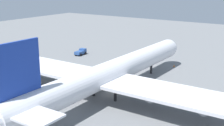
{
  "coord_description": "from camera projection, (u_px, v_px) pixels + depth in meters",
  "views": [
    {
      "loc": [
        -58.09,
        -39.53,
        26.98
      ],
      "look_at": [
        0.0,
        0.0,
        7.92
      ],
      "focal_mm": 48.92,
      "sensor_mm": 36.0,
      "label": 1
    }
  ],
  "objects": [
    {
      "name": "cargo_airplane",
      "position": [
        110.0,
        73.0,
        72.9
      ],
      "size": [
        70.33,
        64.9,
        17.59
      ],
      "color": "silver",
      "rests_on": "ground_plane"
    },
    {
      "name": "fuel_truck",
      "position": [
        81.0,
        52.0,
        114.16
      ],
      "size": [
        5.2,
        3.15,
        2.15
      ],
      "color": "#2D5193",
      "rests_on": "ground_plane"
    },
    {
      "name": "safety_cone_nose",
      "position": [
        174.0,
        66.0,
        98.54
      ],
      "size": [
        0.47,
        0.47,
        0.68
      ],
      "primitive_type": "cone",
      "color": "orange",
      "rests_on": "ground_plane"
    },
    {
      "name": "ground_plane",
      "position": [
        112.0,
        94.0,
        74.88
      ],
      "size": [
        281.33,
        281.33,
        0.0
      ],
      "primitive_type": "plane",
      "color": "slate"
    }
  ]
}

